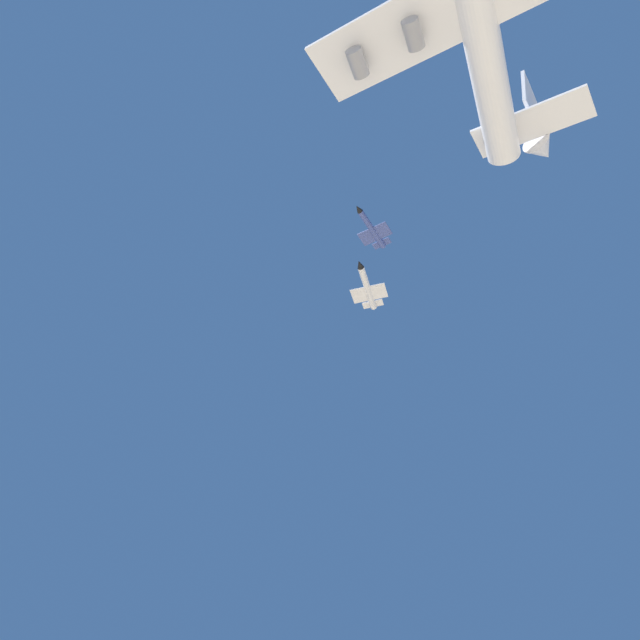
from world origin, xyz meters
The scene contains 2 objects.
chase_jet_lead centered at (-28.00, 16.18, 101.08)m, with size 14.68×10.01×4.00m.
chase_jet_right_wing centered at (-30.34, 17.24, 123.55)m, with size 15.31×8.84×4.00m.
Camera 1 is at (46.24, 75.17, 2.42)m, focal length 33.77 mm.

